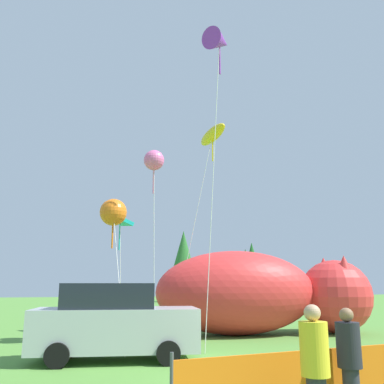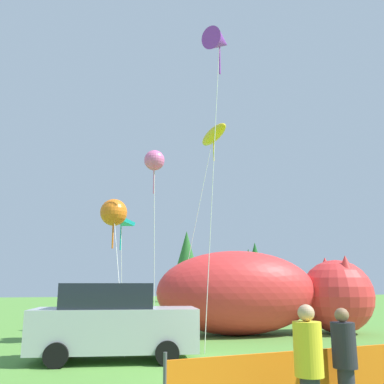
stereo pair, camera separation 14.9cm
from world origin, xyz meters
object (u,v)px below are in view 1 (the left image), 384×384
Objects in this scene: kite_teal_diamond at (120,222)px; kite_purple_delta at (219,43)px; kite_orange_flower at (113,213)px; kite_yellow_hero at (212,136)px; inflatable_cat at (261,295)px; spectator_in_white_shirt at (315,366)px; parked_car at (114,322)px; spectator_in_blue_shirt at (350,360)px; kite_pink_octopus at (154,161)px.

kite_purple_delta is (2.82, -5.61, 5.98)m from kite_teal_diamond.
kite_orange_flower is 0.54× the size of kite_yellow_hero.
kite_teal_diamond reaches higher than inflatable_cat.
spectator_in_white_shirt is 14.21m from kite_teal_diamond.
spectator_in_blue_shirt is (2.93, -6.25, -0.09)m from parked_car.
inflatable_cat is 0.99× the size of kite_yellow_hero.
kite_pink_octopus is 4.07m from kite_teal_diamond.
kite_purple_delta is 1.20× the size of kite_yellow_hero.
kite_purple_delta is at bearing -105.06° from kite_yellow_hero.
inflatable_cat is (6.34, 4.42, 0.54)m from parked_car.
spectator_in_white_shirt is 0.35× the size of kite_teal_diamond.
inflatable_cat is 5.56× the size of spectator_in_blue_shirt.
kite_yellow_hero reaches higher than inflatable_cat.
kite_purple_delta is at bearing -31.48° from kite_orange_flower.
spectator_in_blue_shirt is 12.30m from kite_purple_delta.
kite_teal_diamond is at bearing 163.46° from inflatable_cat.
spectator_in_blue_shirt is 0.95× the size of spectator_in_white_shirt.
parked_car is 0.50× the size of inflatable_cat.
kite_pink_octopus is at bearing 1.08° from kite_orange_flower.
kite_orange_flower is at bearing -163.13° from inflatable_cat.
parked_car is at bearing 106.28° from spectator_in_white_shirt.
kite_purple_delta is at bearing -47.22° from kite_pink_octopus.
kite_purple_delta reaches higher than kite_yellow_hero.
spectator_in_blue_shirt is at bearing -94.87° from kite_purple_delta.
spectator_in_white_shirt is 0.25× the size of kite_pink_octopus.
kite_purple_delta is (0.63, 7.45, 9.76)m from spectator_in_blue_shirt.
kite_pink_octopus is (1.60, 3.33, 5.60)m from parked_car.
kite_orange_flower is (-0.61, -3.52, -0.15)m from kite_teal_diamond.
inflatable_cat is 1.32× the size of kite_pink_octopus.
spectator_in_blue_shirt is at bearing -82.09° from kite_pink_octopus.
spectator_in_blue_shirt is 10.59m from kite_orange_flower.
kite_purple_delta is at bearing -124.20° from inflatable_cat.
kite_purple_delta is at bearing 85.13° from spectator_in_blue_shirt.
parked_car is 0.65× the size of kite_pink_octopus.
kite_teal_diamond is 0.54× the size of kite_yellow_hero.
kite_orange_flower is (0.14, 3.30, 3.54)m from parked_car.
kite_pink_octopus is (-4.75, -1.09, 5.06)m from inflatable_cat.
kite_orange_flower is at bearing -99.82° from kite_teal_diamond.
kite_orange_flower is at bearing 148.52° from kite_purple_delta.
kite_teal_diamond is 0.45× the size of kite_purple_delta.
kite_pink_octopus is 5.06m from kite_yellow_hero.
kite_purple_delta reaches higher than spectator_in_white_shirt.
kite_pink_octopus is 1.39× the size of kite_orange_flower.
parked_car reaches higher than spectator_in_white_shirt.
kite_purple_delta is (1.97, -2.12, 4.07)m from kite_pink_octopus.
parked_car is 7.75m from inflatable_cat.
kite_teal_diamond is 0.99× the size of kite_orange_flower.
spectator_in_blue_shirt is at bearing -57.06° from parked_car.
parked_car is at bearing -128.06° from kite_yellow_hero.
spectator_in_blue_shirt is at bearing -73.72° from kite_orange_flower.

